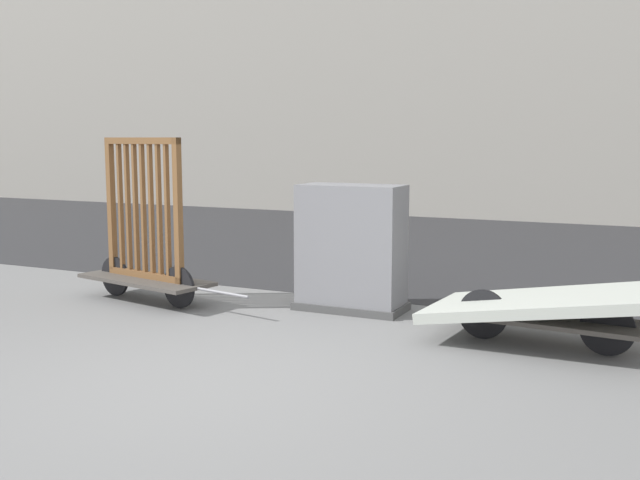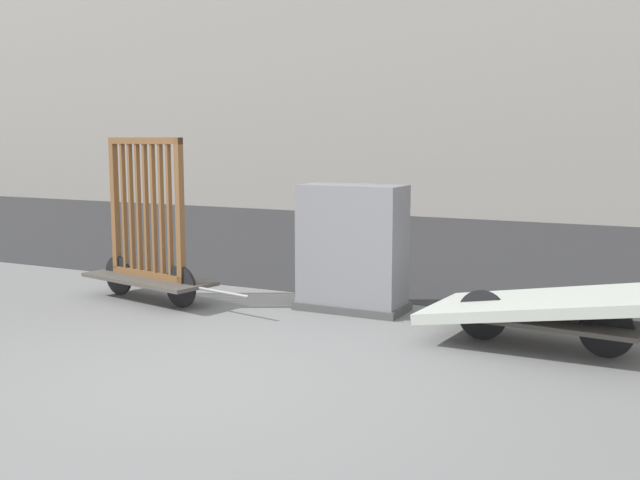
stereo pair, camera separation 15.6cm
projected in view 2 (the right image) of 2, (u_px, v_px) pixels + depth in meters
The scene contains 5 objects.
ground_plane at pixel (198, 381), 5.53m from camera, with size 60.00×60.00×0.00m, color slate.
road_strip at pixel (469, 248), 12.18m from camera, with size 56.00×8.71×0.01m.
bike_cart_with_bedframe at pixel (148, 247), 8.18m from camera, with size 2.34×0.91×1.79m.
bike_cart_with_mattress at pixel (543, 307), 6.35m from camera, with size 2.53×1.24×0.60m.
utility_cabinet at pixel (352, 252), 7.73m from camera, with size 1.13×0.57×1.31m.
Camera 2 is at (3.18, -4.38, 1.78)m, focal length 42.00 mm.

